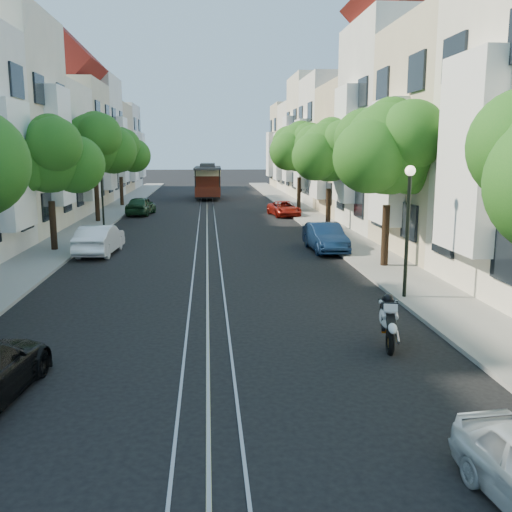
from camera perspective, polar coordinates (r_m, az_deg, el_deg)
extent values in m
plane|color=black|center=(41.55, -4.92, 3.97)|extent=(200.00, 200.00, 0.00)
cube|color=gray|center=(42.16, 5.00, 4.15)|extent=(2.50, 80.00, 0.12)
cube|color=gray|center=(42.18, -14.84, 3.84)|extent=(2.50, 80.00, 0.12)
cube|color=gray|center=(41.55, -5.68, 3.97)|extent=(0.06, 80.00, 0.02)
cube|color=gray|center=(41.55, -4.92, 3.98)|extent=(0.06, 80.00, 0.02)
cube|color=gray|center=(41.55, -4.16, 3.99)|extent=(0.06, 80.00, 0.02)
cube|color=tan|center=(41.55, -4.92, 3.97)|extent=(0.08, 80.00, 0.01)
cube|color=white|center=(19.11, 20.68, 9.51)|extent=(0.90, 3.04, 6.05)
cube|color=beige|center=(27.96, 20.79, 10.41)|extent=(7.00, 8.00, 10.00)
cube|color=white|center=(26.57, 13.17, 9.11)|extent=(0.90, 3.04, 5.50)
cube|color=silver|center=(35.38, 15.22, 12.23)|extent=(7.00, 8.00, 12.00)
cube|color=white|center=(34.26, 9.05, 10.93)|extent=(0.90, 3.04, 6.60)
cube|color=#C6B28C|center=(42.98, 11.45, 10.03)|extent=(7.00, 8.00, 9.00)
cube|color=white|center=(42.09, 6.38, 9.19)|extent=(0.90, 3.04, 4.95)
cube|color=white|center=(50.71, 8.92, 11.01)|extent=(7.00, 8.00, 10.50)
cube|color=white|center=(49.95, 4.59, 10.15)|extent=(0.90, 3.04, 5.78)
cube|color=beige|center=(58.52, 7.05, 11.47)|extent=(7.00, 8.00, 11.50)
cube|color=white|center=(57.86, 3.28, 10.64)|extent=(0.90, 3.04, 6.32)
cube|color=silver|center=(66.36, 5.59, 10.52)|extent=(7.00, 8.00, 9.50)
cube|color=white|center=(65.79, 2.27, 9.90)|extent=(0.90, 3.04, 5.23)
cube|color=beige|center=(74.25, 4.46, 10.74)|extent=(7.00, 8.00, 10.00)
cube|color=white|center=(73.73, 1.49, 10.14)|extent=(0.90, 3.04, 5.50)
cube|color=white|center=(26.60, -23.20, 8.36)|extent=(0.90, 3.04, 5.39)
cube|color=white|center=(34.28, -19.12, 10.32)|extent=(0.90, 3.04, 6.47)
cube|color=silver|center=(43.00, -21.45, 9.40)|extent=(7.00, 8.00, 8.82)
cube|color=white|center=(42.11, -16.37, 8.73)|extent=(0.90, 3.04, 4.85)
cube|color=beige|center=(50.73, -18.94, 10.46)|extent=(7.00, 8.00, 10.29)
cube|color=white|center=(49.96, -14.59, 9.75)|extent=(0.90, 3.04, 5.66)
cube|color=silver|center=(58.54, -17.08, 10.98)|extent=(7.00, 8.00, 11.27)
cube|color=white|center=(57.87, -13.29, 10.28)|extent=(0.90, 3.04, 6.20)
cube|color=#C6B28C|center=(66.38, -15.58, 10.11)|extent=(7.00, 8.00, 9.31)
cube|color=white|center=(65.80, -12.25, 9.61)|extent=(0.90, 3.04, 5.12)
cube|color=white|center=(74.26, -14.46, 10.36)|extent=(7.00, 8.00, 9.80)
cube|color=white|center=(73.74, -11.47, 9.87)|extent=(0.90, 3.04, 5.39)
cylinder|color=black|center=(23.65, 12.80, 2.02)|extent=(0.30, 0.30, 2.45)
sphere|color=#175515|center=(23.40, 13.15, 10.44)|extent=(3.64, 3.64, 3.64)
sphere|color=#175515|center=(24.23, 15.25, 9.40)|extent=(2.91, 2.91, 2.91)
sphere|color=#175515|center=(22.45, 11.33, 9.75)|extent=(2.84, 2.84, 2.84)
sphere|color=#175515|center=(23.54, 13.40, 12.62)|extent=(2.18, 2.18, 2.18)
cylinder|color=black|center=(34.21, 7.24, 4.72)|extent=(0.30, 0.30, 2.38)
sphere|color=#175515|center=(34.04, 7.37, 10.36)|extent=(3.54, 3.54, 3.54)
sphere|color=#175515|center=(34.78, 8.98, 9.66)|extent=(2.83, 2.83, 2.83)
sphere|color=#175515|center=(33.17, 5.99, 9.87)|extent=(2.76, 2.76, 2.76)
sphere|color=#175515|center=(34.17, 7.54, 11.87)|extent=(2.12, 2.12, 2.12)
cylinder|color=black|center=(44.98, 4.31, 6.25)|extent=(0.30, 0.30, 2.52)
sphere|color=#175515|center=(44.85, 4.38, 10.79)|extent=(3.74, 3.74, 3.74)
sphere|color=#175515|center=(45.53, 5.66, 10.26)|extent=(3.00, 3.00, 3.00)
sphere|color=#175515|center=(44.02, 3.28, 10.42)|extent=(2.92, 2.92, 2.92)
sphere|color=#175515|center=(44.98, 4.50, 11.93)|extent=(2.25, 2.25, 2.25)
cylinder|color=black|center=(28.44, -19.62, 2.90)|extent=(0.30, 0.30, 2.27)
sphere|color=#175515|center=(28.23, -20.03, 9.38)|extent=(3.38, 3.38, 3.38)
sphere|color=#175515|center=(28.46, -17.56, 8.72)|extent=(2.70, 2.70, 2.70)
sphere|color=#175515|center=(27.82, -22.28, 8.61)|extent=(2.64, 2.64, 2.64)
sphere|color=#175515|center=(28.30, -19.90, 11.22)|extent=(2.03, 2.03, 2.03)
cylinder|color=black|center=(39.10, -15.61, 5.32)|extent=(0.30, 0.30, 2.62)
sphere|color=#175515|center=(38.96, -15.88, 10.76)|extent=(3.90, 3.90, 3.90)
sphere|color=#175515|center=(39.26, -14.11, 10.25)|extent=(3.12, 3.12, 3.12)
sphere|color=#175515|center=(38.46, -17.47, 10.24)|extent=(3.04, 3.04, 3.04)
sphere|color=#175515|center=(39.06, -15.78, 12.08)|extent=(2.34, 2.34, 2.34)
cylinder|color=black|center=(49.93, -13.30, 6.34)|extent=(0.30, 0.30, 2.38)
sphere|color=#175515|center=(49.81, -13.46, 10.20)|extent=(3.54, 3.54, 3.54)
sphere|color=#175515|center=(50.16, -12.10, 9.80)|extent=(2.83, 2.83, 2.83)
sphere|color=#175515|center=(49.27, -14.67, 9.80)|extent=(2.76, 2.76, 2.76)
sphere|color=#175515|center=(49.90, -13.37, 11.24)|extent=(2.12, 2.12, 2.12)
cylinder|color=black|center=(18.56, 14.87, 2.06)|extent=(0.12, 0.12, 4.00)
sphere|color=#FFF2CC|center=(18.39, 15.17, 8.24)|extent=(0.32, 0.32, 0.32)
cylinder|color=black|center=(35.94, -15.12, 6.01)|extent=(0.12, 0.12, 4.00)
sphere|color=#FFF2CC|center=(35.85, -15.28, 9.20)|extent=(0.32, 0.32, 0.32)
torus|color=black|center=(14.02, 13.26, -8.28)|extent=(0.27, 0.73, 0.72)
torus|color=black|center=(15.06, 12.76, -5.08)|extent=(0.47, 0.66, 0.70)
ellipsoid|color=silver|center=(14.46, 13.04, -6.00)|extent=(0.60, 1.03, 0.77)
ellipsoid|color=silver|center=(14.20, 13.17, -5.40)|extent=(0.45, 0.58, 0.44)
cube|color=black|center=(13.84, 13.36, -6.42)|extent=(0.30, 0.55, 0.29)
cube|color=silver|center=(14.14, 13.21, -5.05)|extent=(0.42, 0.60, 0.31)
sphere|color=black|center=(14.40, 13.08, -4.20)|extent=(0.25, 0.25, 0.25)
cube|color=black|center=(57.17, -4.81, 6.23)|extent=(2.46, 8.18, 0.31)
cube|color=#4F180D|center=(57.10, -4.83, 7.45)|extent=(2.51, 5.12, 2.44)
cube|color=beige|center=(57.05, -4.85, 8.37)|extent=(2.57, 5.18, 0.61)
cube|color=#2D2D30|center=(57.04, -4.85, 8.78)|extent=(2.66, 8.18, 0.18)
cube|color=#2D2D30|center=(57.03, -4.86, 9.04)|extent=(1.49, 4.60, 0.36)
imported|color=#0C1E3D|center=(27.24, 6.95, 1.86)|extent=(1.60, 4.09, 1.33)
imported|color=maroon|center=(41.58, 2.83, 4.75)|extent=(2.30, 4.10, 1.08)
imported|color=white|center=(27.25, -15.37, 1.61)|extent=(1.74, 4.25, 1.37)
imported|color=#16371F|center=(43.13, -11.45, 4.96)|extent=(2.10, 4.20, 1.37)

